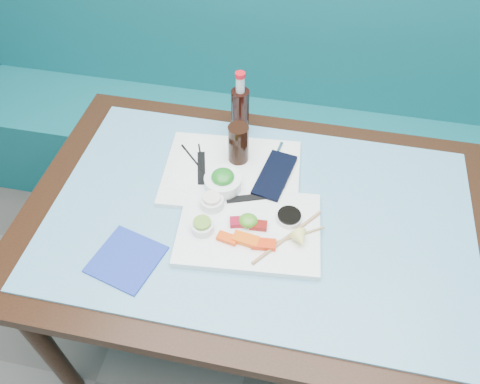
% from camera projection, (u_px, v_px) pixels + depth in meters
% --- Properties ---
extents(booth_bench, '(3.00, 0.56, 1.17)m').
position_uv_depth(booth_bench, '(288.00, 127.00, 2.19)').
color(booth_bench, '#0F5E64').
rests_on(booth_bench, ground).
extents(dining_table, '(1.40, 0.90, 0.75)m').
position_uv_depth(dining_table, '(259.00, 233.00, 1.43)').
color(dining_table, black).
rests_on(dining_table, ground).
extents(glass_top, '(1.22, 0.76, 0.01)m').
position_uv_depth(glass_top, '(260.00, 215.00, 1.37)').
color(glass_top, '#5D9CBA').
rests_on(glass_top, dining_table).
extents(sashimi_plate, '(0.42, 0.32, 0.02)m').
position_uv_depth(sashimi_plate, '(249.00, 229.00, 1.32)').
color(sashimi_plate, white).
rests_on(sashimi_plate, glass_top).
extents(salmon_left, '(0.06, 0.04, 0.01)m').
position_uv_depth(salmon_left, '(227.00, 238.00, 1.27)').
color(salmon_left, '#FF480A').
rests_on(salmon_left, sashimi_plate).
extents(salmon_mid, '(0.07, 0.04, 0.02)m').
position_uv_depth(salmon_mid, '(246.00, 240.00, 1.27)').
color(salmon_mid, '#FF5A0A').
rests_on(salmon_mid, sashimi_plate).
extents(salmon_right, '(0.07, 0.04, 0.02)m').
position_uv_depth(salmon_right, '(264.00, 244.00, 1.26)').
color(salmon_right, red).
rests_on(salmon_right, sashimi_plate).
extents(tuna_left, '(0.06, 0.04, 0.02)m').
position_uv_depth(tuna_left, '(239.00, 222.00, 1.31)').
color(tuna_left, maroon).
rests_on(tuna_left, sashimi_plate).
extents(tuna_right, '(0.05, 0.03, 0.02)m').
position_uv_depth(tuna_right, '(258.00, 225.00, 1.30)').
color(tuna_right, maroon).
rests_on(tuna_right, sashimi_plate).
extents(seaweed_garnish, '(0.06, 0.06, 0.03)m').
position_uv_depth(seaweed_garnish, '(248.00, 221.00, 1.30)').
color(seaweed_garnish, '#469221').
rests_on(seaweed_garnish, sashimi_plate).
extents(ramekin_wasabi, '(0.08, 0.08, 0.03)m').
position_uv_depth(ramekin_wasabi, '(203.00, 227.00, 1.29)').
color(ramekin_wasabi, white).
rests_on(ramekin_wasabi, sashimi_plate).
extents(wasabi_fill, '(0.06, 0.06, 0.01)m').
position_uv_depth(wasabi_fill, '(202.00, 223.00, 1.28)').
color(wasabi_fill, olive).
rests_on(wasabi_fill, ramekin_wasabi).
extents(ramekin_ginger, '(0.07, 0.07, 0.03)m').
position_uv_depth(ramekin_ginger, '(212.00, 202.00, 1.35)').
color(ramekin_ginger, white).
rests_on(ramekin_ginger, sashimi_plate).
extents(ginger_fill, '(0.07, 0.07, 0.01)m').
position_uv_depth(ginger_fill, '(212.00, 198.00, 1.33)').
color(ginger_fill, '#F7E4CA').
rests_on(ginger_fill, ramekin_ginger).
extents(soy_dish, '(0.10, 0.10, 0.01)m').
position_uv_depth(soy_dish, '(289.00, 217.00, 1.32)').
color(soy_dish, white).
rests_on(soy_dish, sashimi_plate).
extents(soy_fill, '(0.07, 0.07, 0.01)m').
position_uv_depth(soy_fill, '(289.00, 215.00, 1.31)').
color(soy_fill, black).
rests_on(soy_fill, soy_dish).
extents(lemon_wedge, '(0.06, 0.06, 0.05)m').
position_uv_depth(lemon_wedge, '(300.00, 239.00, 1.25)').
color(lemon_wedge, '#FFF478').
rests_on(lemon_wedge, sashimi_plate).
extents(chopstick_sleeve, '(0.14, 0.07, 0.00)m').
position_uv_depth(chopstick_sleeve, '(251.00, 198.00, 1.38)').
color(chopstick_sleeve, black).
rests_on(chopstick_sleeve, sashimi_plate).
extents(wooden_chopstick_a, '(0.17, 0.21, 0.01)m').
position_uv_depth(wooden_chopstick_a, '(288.00, 237.00, 1.28)').
color(wooden_chopstick_a, '#AB7E50').
rests_on(wooden_chopstick_a, sashimi_plate).
extents(wooden_chopstick_b, '(0.18, 0.11, 0.01)m').
position_uv_depth(wooden_chopstick_b, '(291.00, 238.00, 1.28)').
color(wooden_chopstick_b, '#A17D4B').
rests_on(wooden_chopstick_b, sashimi_plate).
extents(serving_tray, '(0.44, 0.35, 0.02)m').
position_uv_depth(serving_tray, '(232.00, 172.00, 1.46)').
color(serving_tray, white).
rests_on(serving_tray, glass_top).
extents(paper_placemat, '(0.36, 0.26, 0.00)m').
position_uv_depth(paper_placemat, '(232.00, 170.00, 1.46)').
color(paper_placemat, white).
rests_on(paper_placemat, serving_tray).
extents(seaweed_bowl, '(0.13, 0.13, 0.04)m').
position_uv_depth(seaweed_bowl, '(223.00, 183.00, 1.39)').
color(seaweed_bowl, white).
rests_on(seaweed_bowl, serving_tray).
extents(seaweed_salad, '(0.09, 0.09, 0.03)m').
position_uv_depth(seaweed_salad, '(223.00, 177.00, 1.37)').
color(seaweed_salad, '#1A741D').
rests_on(seaweed_salad, seaweed_bowl).
extents(cola_glass, '(0.07, 0.07, 0.13)m').
position_uv_depth(cola_glass, '(238.00, 144.00, 1.44)').
color(cola_glass, black).
rests_on(cola_glass, serving_tray).
extents(navy_pouch, '(0.12, 0.21, 0.02)m').
position_uv_depth(navy_pouch, '(275.00, 175.00, 1.43)').
color(navy_pouch, black).
rests_on(navy_pouch, serving_tray).
extents(fork, '(0.02, 0.09, 0.01)m').
position_uv_depth(fork, '(278.00, 152.00, 1.50)').
color(fork, white).
rests_on(fork, serving_tray).
extents(black_chopstick_a, '(0.17, 0.18, 0.01)m').
position_uv_depth(black_chopstick_a, '(200.00, 168.00, 1.46)').
color(black_chopstick_a, black).
rests_on(black_chopstick_a, serving_tray).
extents(black_chopstick_b, '(0.08, 0.21, 0.01)m').
position_uv_depth(black_chopstick_b, '(203.00, 168.00, 1.46)').
color(black_chopstick_b, black).
rests_on(black_chopstick_b, serving_tray).
extents(tray_sleeve, '(0.06, 0.14, 0.00)m').
position_uv_depth(tray_sleeve, '(201.00, 168.00, 1.46)').
color(tray_sleeve, black).
rests_on(tray_sleeve, serving_tray).
extents(cola_bottle_body, '(0.07, 0.07, 0.17)m').
position_uv_depth(cola_bottle_body, '(240.00, 112.00, 1.53)').
color(cola_bottle_body, black).
rests_on(cola_bottle_body, glass_top).
extents(cola_bottle_neck, '(0.03, 0.03, 0.05)m').
position_uv_depth(cola_bottle_neck, '(240.00, 84.00, 1.45)').
color(cola_bottle_neck, silver).
rests_on(cola_bottle_neck, cola_bottle_body).
extents(cola_bottle_cap, '(0.04, 0.04, 0.01)m').
position_uv_depth(cola_bottle_cap, '(240.00, 75.00, 1.42)').
color(cola_bottle_cap, red).
rests_on(cola_bottle_cap, cola_bottle_neck).
extents(blue_napkin, '(0.20, 0.20, 0.01)m').
position_uv_depth(blue_napkin, '(126.00, 259.00, 1.26)').
color(blue_napkin, '#1C329A').
rests_on(blue_napkin, glass_top).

